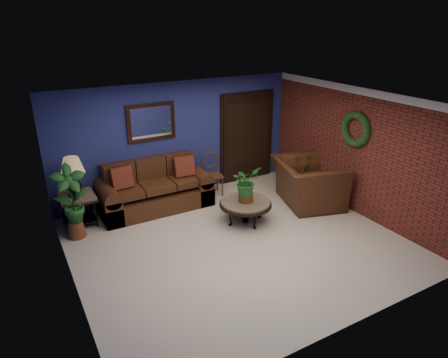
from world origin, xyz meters
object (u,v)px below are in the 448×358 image
sofa (154,192)px  armchair (308,183)px  side_chair (212,171)px  coffee_table (245,204)px  table_lamp (73,172)px  end_table (78,202)px

sofa → armchair: size_ratio=1.59×
side_chair → armchair: 2.13m
coffee_table → table_lamp: size_ratio=1.40×
table_lamp → side_chair: (2.91, 0.07, -0.55)m
coffee_table → table_lamp: bearing=152.7°
coffee_table → side_chair: side_chair is taller
side_chair → armchair: size_ratio=0.66×
sofa → coffee_table: sofa is taller
side_chair → armchair: (1.54, -1.46, -0.07)m
sofa → armchair: 3.25m
coffee_table → table_lamp: 3.27m
sofa → end_table: bearing=-178.7°
table_lamp → sofa: bearing=1.3°
armchair → sofa: bearing=80.3°
end_table → side_chair: bearing=1.4°
coffee_table → armchair: (1.61, 0.07, 0.09)m
table_lamp → side_chair: table_lamp is taller
coffee_table → table_lamp: table_lamp is taller
armchair → side_chair: bearing=63.0°
table_lamp → side_chair: bearing=1.4°
sofa → side_chair: bearing=1.4°
coffee_table → table_lamp: (-2.84, 1.47, 0.70)m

